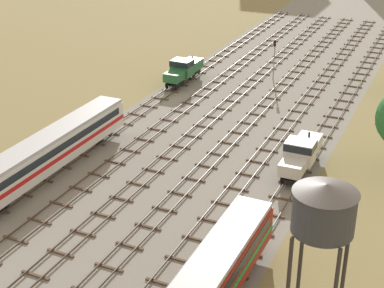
% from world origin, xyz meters
% --- Properties ---
extents(ground_plane, '(480.00, 480.00, 0.00)m').
position_xyz_m(ground_plane, '(0.00, 56.00, 0.00)').
color(ground_plane, olive).
extents(ballast_bed, '(25.53, 176.00, 0.01)m').
position_xyz_m(ballast_bed, '(0.00, 56.00, 0.00)').
color(ballast_bed, gray).
rests_on(ballast_bed, ground).
extents(track_far_left, '(2.40, 126.00, 0.29)m').
position_xyz_m(track_far_left, '(-10.77, 57.00, 0.14)').
color(track_far_left, '#47382D').
rests_on(track_far_left, ground).
extents(track_left, '(2.40, 126.00, 0.29)m').
position_xyz_m(track_left, '(-6.46, 57.00, 0.14)').
color(track_left, '#47382D').
rests_on(track_left, ground).
extents(track_centre_left, '(2.40, 126.00, 0.29)m').
position_xyz_m(track_centre_left, '(-2.15, 57.00, 0.14)').
color(track_centre_left, '#47382D').
rests_on(track_centre_left, ground).
extents(track_centre, '(2.40, 126.00, 0.29)m').
position_xyz_m(track_centre, '(2.15, 57.00, 0.14)').
color(track_centre, '#47382D').
rests_on(track_centre, ground).
extents(track_centre_right, '(2.40, 126.00, 0.29)m').
position_xyz_m(track_centre_right, '(6.46, 57.00, 0.14)').
color(track_centre_right, '#47382D').
rests_on(track_centre_right, ground).
extents(track_right, '(2.40, 126.00, 0.29)m').
position_xyz_m(track_right, '(10.77, 57.00, 0.14)').
color(track_right, '#47382D').
rests_on(track_right, ground).
extents(passenger_coach_far_left_near, '(2.96, 22.00, 3.80)m').
position_xyz_m(passenger_coach_far_left_near, '(-10.77, 42.12, 2.61)').
color(passenger_coach_far_left_near, white).
rests_on(passenger_coach_far_left_near, ground).
extents(shunter_loco_right_mid, '(2.74, 8.46, 3.10)m').
position_xyz_m(shunter_loco_right_mid, '(10.77, 52.40, 2.01)').
color(shunter_loco_right_mid, beige).
rests_on(shunter_loco_right_mid, ground).
extents(shunter_loco_far_left_midfar, '(2.74, 8.46, 3.10)m').
position_xyz_m(shunter_loco_far_left_midfar, '(-10.77, 71.52, 2.01)').
color(shunter_loco_far_left_midfar, '#286638').
rests_on(shunter_loco_far_left_midfar, ground).
extents(water_tower, '(3.68, 3.68, 11.33)m').
position_xyz_m(water_tower, '(17.53, 29.94, 9.60)').
color(water_tower, '#2D2826').
rests_on(water_tower, ground).
extents(signal_post_nearest, '(0.28, 0.47, 5.70)m').
position_xyz_m(signal_post_nearest, '(0.00, 77.97, 3.60)').
color(signal_post_nearest, gray).
rests_on(signal_post_nearest, ground).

